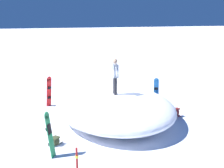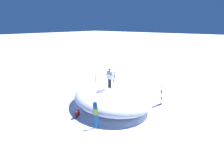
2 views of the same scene
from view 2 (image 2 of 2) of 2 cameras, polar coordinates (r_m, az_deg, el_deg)
ground at (r=12.15m, az=0.25°, el=-9.14°), size 240.00×240.00×0.00m
snow_mound at (r=12.38m, az=0.05°, el=-4.90°), size 6.78×5.71×1.38m
snowboarder_standing at (r=12.02m, az=-0.89°, el=2.68°), size 1.00×0.28×1.64m
snowboard_primary_upright at (r=9.88m, az=-6.05°, el=-11.29°), size 0.52×0.48×1.66m
snowboard_secondary_upright at (r=13.11m, az=18.03°, el=-3.50°), size 0.34×0.37×1.73m
snowboard_tertiary_upright at (r=16.17m, az=0.73°, el=2.18°), size 0.34×0.34×1.68m
backpack_near at (r=15.76m, az=2.40°, el=-1.07°), size 0.51×0.55×0.33m
backpack_far at (r=11.34m, az=-12.83°, el=-10.76°), size 0.31×0.68×0.46m
trail_marker_pole at (r=17.39m, az=-6.26°, el=3.08°), size 0.10×0.10×1.44m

